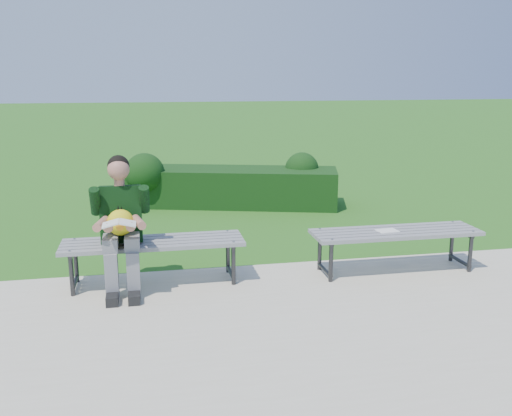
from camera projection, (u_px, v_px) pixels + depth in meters
name	position (u px, v px, depth m)	size (l,w,h in m)	color
ground	(243.00, 267.00, 6.33)	(80.00, 80.00, 0.00)	#34781F
walkway	(280.00, 336.00, 4.65)	(30.00, 3.50, 0.02)	beige
hedge	(225.00, 184.00, 9.28)	(3.62, 1.81, 0.88)	#11360D
bench_left	(153.00, 246.00, 5.71)	(1.80, 0.50, 0.46)	gray
bench_right	(396.00, 235.00, 6.08)	(1.80, 0.50, 0.46)	gray
seated_boy	(121.00, 221.00, 5.49)	(0.56, 0.76, 1.31)	slate
paper_sheet	(387.00, 231.00, 6.05)	(0.24, 0.18, 0.01)	white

